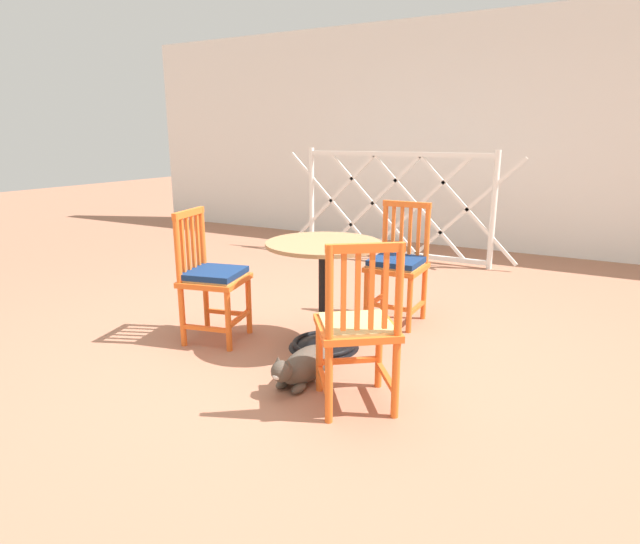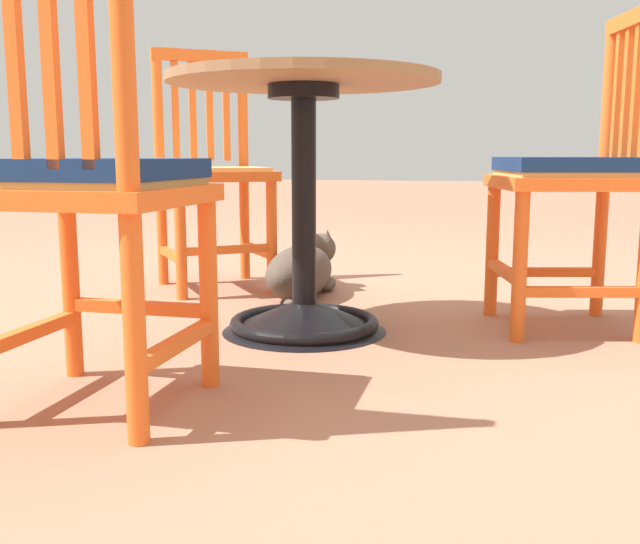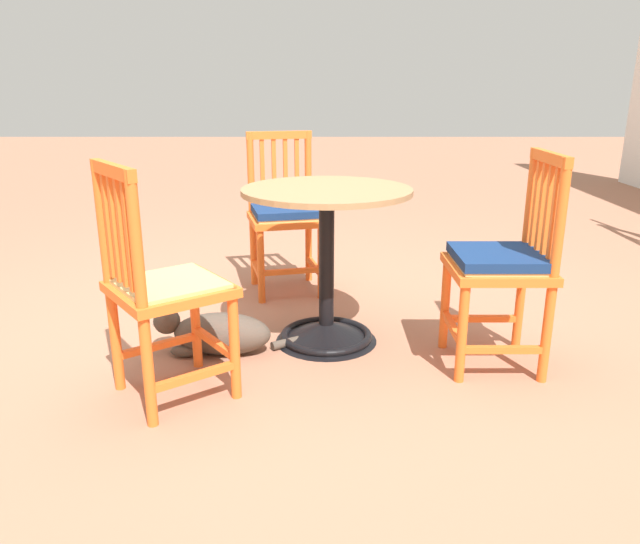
{
  "view_description": "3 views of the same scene",
  "coord_description": "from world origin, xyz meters",
  "px_view_note": "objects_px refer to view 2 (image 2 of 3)",
  "views": [
    {
      "loc": [
        1.54,
        -2.66,
        1.4
      ],
      "look_at": [
        -0.05,
        0.23,
        0.53
      ],
      "focal_mm": 29.24,
      "sensor_mm": 36.0,
      "label": 1
    },
    {
      "loc": [
        -0.56,
        2.26,
        0.51
      ],
      "look_at": [
        -0.05,
        0.17,
        0.16
      ],
      "focal_mm": 41.01,
      "sensor_mm": 36.0,
      "label": 2
    },
    {
      "loc": [
        2.61,
        0.22,
        1.16
      ],
      "look_at": [
        -0.13,
        0.22,
        0.31
      ],
      "focal_mm": 33.73,
      "sensor_mm": 36.0,
      "label": 3
    }
  ],
  "objects_px": {
    "orange_chair_at_corner": "(87,188)",
    "tabby_cat": "(303,271)",
    "orange_chair_tucked_in": "(574,177)",
    "orange_chair_near_fence": "(212,175)",
    "cafe_table": "(304,235)"
  },
  "relations": [
    {
      "from": "orange_chair_at_corner",
      "to": "orange_chair_tucked_in",
      "type": "bearing_deg",
      "value": -135.84
    },
    {
      "from": "orange_chair_near_fence",
      "to": "cafe_table",
      "type": "bearing_deg",
      "value": 130.59
    },
    {
      "from": "orange_chair_at_corner",
      "to": "tabby_cat",
      "type": "height_order",
      "value": "orange_chair_at_corner"
    },
    {
      "from": "orange_chair_at_corner",
      "to": "orange_chair_tucked_in",
      "type": "distance_m",
      "value": 1.38
    },
    {
      "from": "orange_chair_near_fence",
      "to": "tabby_cat",
      "type": "distance_m",
      "value": 0.53
    },
    {
      "from": "orange_chair_tucked_in",
      "to": "orange_chair_near_fence",
      "type": "distance_m",
      "value": 1.33
    },
    {
      "from": "orange_chair_near_fence",
      "to": "tabby_cat",
      "type": "xyz_separation_m",
      "value": [
        -0.39,
        0.11,
        -0.34
      ]
    },
    {
      "from": "cafe_table",
      "to": "orange_chair_tucked_in",
      "type": "relative_size",
      "value": 0.83
    },
    {
      "from": "orange_chair_at_corner",
      "to": "orange_chair_near_fence",
      "type": "xyz_separation_m",
      "value": [
        0.28,
        -1.35,
        -0.01
      ]
    },
    {
      "from": "orange_chair_tucked_in",
      "to": "orange_chair_near_fence",
      "type": "xyz_separation_m",
      "value": [
        1.28,
        -0.38,
        -0.01
      ]
    },
    {
      "from": "orange_chair_at_corner",
      "to": "tabby_cat",
      "type": "xyz_separation_m",
      "value": [
        -0.1,
        -1.24,
        -0.35
      ]
    },
    {
      "from": "cafe_table",
      "to": "orange_chair_tucked_in",
      "type": "height_order",
      "value": "orange_chair_tucked_in"
    },
    {
      "from": "orange_chair_at_corner",
      "to": "orange_chair_near_fence",
      "type": "relative_size",
      "value": 1.0
    },
    {
      "from": "orange_chair_tucked_in",
      "to": "tabby_cat",
      "type": "height_order",
      "value": "orange_chair_tucked_in"
    },
    {
      "from": "cafe_table",
      "to": "tabby_cat",
      "type": "xyz_separation_m",
      "value": [
        0.14,
        -0.51,
        -0.19
      ]
    }
  ]
}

